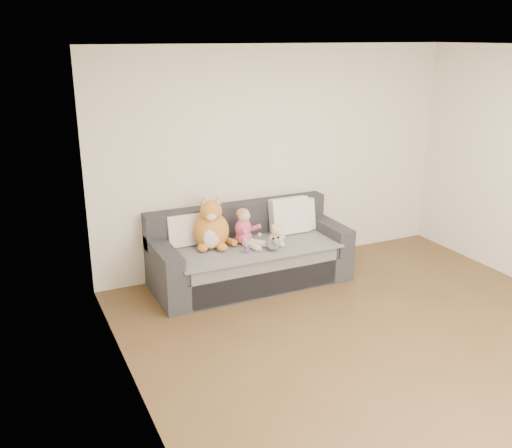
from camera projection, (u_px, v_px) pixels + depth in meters
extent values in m
plane|color=brown|center=(406.00, 357.00, 5.01)|extent=(5.00, 5.00, 0.00)
plane|color=white|center=(435.00, 47.00, 4.19)|extent=(5.00, 5.00, 0.00)
plane|color=white|center=(278.00, 158.00, 6.75)|extent=(4.50, 0.00, 4.50)
plane|color=white|center=(145.00, 260.00, 3.69)|extent=(0.00, 5.00, 5.00)
cube|color=#2A2A30|center=(250.00, 270.00, 6.46)|extent=(2.20, 0.90, 0.30)
cube|color=#2A2A30|center=(251.00, 253.00, 6.36)|extent=(1.90, 0.80, 0.15)
cube|color=#2A2A30|center=(238.00, 220.00, 6.60)|extent=(2.20, 0.20, 0.40)
cube|color=#2A2A30|center=(164.00, 260.00, 5.97)|extent=(0.20, 0.90, 0.30)
cube|color=#2A2A30|center=(327.00, 233.00, 6.77)|extent=(0.20, 0.90, 0.30)
cube|color=gray|center=(252.00, 246.00, 6.32)|extent=(1.85, 0.88, 0.02)
cube|color=gray|center=(268.00, 279.00, 6.06)|extent=(1.70, 0.02, 0.41)
cube|color=white|center=(184.00, 230.00, 6.26)|extent=(0.39, 0.18, 0.37)
cube|color=white|center=(289.00, 216.00, 6.65)|extent=(0.46, 0.21, 0.44)
cube|color=white|center=(297.00, 215.00, 6.73)|extent=(0.41, 0.19, 0.39)
ellipsoid|color=#C2446F|center=(244.00, 237.00, 6.34)|extent=(0.20, 0.16, 0.16)
ellipsoid|color=#C2446F|center=(243.00, 228.00, 6.31)|extent=(0.19, 0.16, 0.21)
ellipsoid|color=#DBAA8C|center=(244.00, 216.00, 6.26)|extent=(0.14, 0.14, 0.14)
ellipsoid|color=tan|center=(243.00, 213.00, 6.26)|extent=(0.15, 0.15, 0.11)
cylinder|color=#C2446F|center=(242.00, 233.00, 6.21)|extent=(0.07, 0.20, 0.13)
cylinder|color=#C2446F|center=(253.00, 228.00, 6.34)|extent=(0.17, 0.18, 0.13)
ellipsoid|color=#DBAA8C|center=(245.00, 240.00, 6.16)|extent=(0.05, 0.05, 0.05)
ellipsoid|color=#DBAA8C|center=(260.00, 235.00, 6.33)|extent=(0.05, 0.05, 0.05)
cylinder|color=#E5B2C6|center=(252.00, 246.00, 6.21)|extent=(0.14, 0.26, 0.08)
cylinder|color=#E5B2C6|center=(258.00, 243.00, 6.28)|extent=(0.19, 0.25, 0.08)
ellipsoid|color=#DBAA8C|center=(259.00, 249.00, 6.12)|extent=(0.05, 0.08, 0.04)
ellipsoid|color=#DBAA8C|center=(268.00, 246.00, 6.22)|extent=(0.05, 0.08, 0.04)
ellipsoid|color=#CA672D|center=(211.00, 231.00, 6.22)|extent=(0.39, 0.34, 0.41)
ellipsoid|color=beige|center=(212.00, 238.00, 6.10)|extent=(0.21, 0.09, 0.23)
ellipsoid|color=#CA672D|center=(211.00, 211.00, 6.12)|extent=(0.24, 0.24, 0.24)
ellipsoid|color=beige|center=(211.00, 217.00, 6.03)|extent=(0.11, 0.07, 0.08)
cone|color=#CA672D|center=(204.00, 200.00, 6.11)|extent=(0.12, 0.12, 0.08)
cone|color=pink|center=(204.00, 201.00, 6.10)|extent=(0.07, 0.07, 0.05)
cone|color=#CA672D|center=(217.00, 200.00, 6.13)|extent=(0.12, 0.12, 0.08)
cone|color=pink|center=(217.00, 201.00, 6.11)|extent=(0.07, 0.07, 0.05)
ellipsoid|color=#CA672D|center=(203.00, 248.00, 6.10)|extent=(0.11, 0.14, 0.09)
ellipsoid|color=#CA672D|center=(222.00, 247.00, 6.12)|extent=(0.11, 0.14, 0.09)
cylinder|color=#CA672D|center=(228.00, 241.00, 6.33)|extent=(0.12, 0.27, 0.09)
ellipsoid|color=tan|center=(276.00, 240.00, 6.24)|extent=(0.17, 0.14, 0.17)
ellipsoid|color=tan|center=(277.00, 230.00, 6.20)|extent=(0.12, 0.12, 0.12)
ellipsoid|color=tan|center=(273.00, 227.00, 6.17)|extent=(0.05, 0.05, 0.05)
ellipsoid|color=tan|center=(279.00, 225.00, 6.22)|extent=(0.05, 0.05, 0.05)
ellipsoid|color=beige|center=(279.00, 233.00, 6.17)|extent=(0.05, 0.05, 0.05)
ellipsoid|color=tan|center=(272.00, 240.00, 6.17)|extent=(0.06, 0.06, 0.06)
ellipsoid|color=tan|center=(282.00, 237.00, 6.27)|extent=(0.06, 0.06, 0.06)
ellipsoid|color=tan|center=(276.00, 247.00, 6.19)|extent=(0.07, 0.07, 0.07)
ellipsoid|color=tan|center=(282.00, 245.00, 6.25)|extent=(0.07, 0.07, 0.07)
ellipsoid|color=white|center=(272.00, 244.00, 6.16)|extent=(0.14, 0.18, 0.13)
ellipsoid|color=white|center=(276.00, 242.00, 6.07)|extent=(0.09, 0.09, 0.09)
ellipsoid|color=black|center=(273.00, 238.00, 6.06)|extent=(0.03, 0.03, 0.03)
ellipsoid|color=black|center=(278.00, 238.00, 6.08)|extent=(0.03, 0.03, 0.03)
cylinder|color=#643BA3|center=(246.00, 249.00, 6.08)|extent=(0.07, 0.07, 0.08)
cone|color=#52A23E|center=(246.00, 244.00, 6.07)|extent=(0.07, 0.07, 0.03)
cylinder|color=#52A23E|center=(243.00, 249.00, 6.06)|extent=(0.02, 0.02, 0.06)
cylinder|color=#52A23E|center=(249.00, 248.00, 6.11)|extent=(0.02, 0.02, 0.06)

